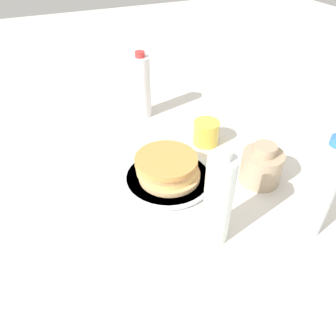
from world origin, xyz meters
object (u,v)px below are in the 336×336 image
Objects in this scene: juice_glass at (206,133)px; cream_jug at (261,166)px; water_bottle_near at (320,190)px; water_bottle_mid at (142,87)px; plate at (168,177)px; water_bottle_far at (218,201)px; pancake_stack at (167,166)px.

cream_jug reaches higher than juice_glass.
water_bottle_near is 0.68m from water_bottle_mid.
plate is at bearing 65.80° from cream_jug.
water_bottle_near reaches higher than water_bottle_far.
cream_jug is 0.25m from water_bottle_far.
plate is at bearing 170.51° from water_bottle_mid.
water_bottle_near reaches higher than pancake_stack.
plate is 0.25m from cream_jug.
plate is 0.04m from pancake_stack.
water_bottle_near is at bearing -142.49° from plate.
water_bottle_near is at bearing 178.70° from cream_jug.
water_bottle_near is (-0.29, -0.22, 0.08)m from pancake_stack.
water_bottle_mid is (0.37, -0.06, 0.06)m from pancake_stack.
water_bottle_far is at bearing 119.99° from cream_jug.
pancake_stack is 1.56× the size of cream_jug.
water_bottle_mid reaches higher than plate.
cream_jug reaches higher than pancake_stack.
juice_glass is at bearing 11.85° from cream_jug.
pancake_stack is at bearing 37.43° from water_bottle_near.
cream_jug is at bearing -1.30° from water_bottle_near.
cream_jug is (-0.22, -0.05, 0.01)m from juice_glass.
water_bottle_far is at bearing 175.54° from water_bottle_mid.
water_bottle_far reaches higher than cream_jug.
water_bottle_mid is at bearing -9.73° from pancake_stack.
water_bottle_far is (-0.22, -0.02, 0.11)m from plate.
juice_glass is (0.12, -0.18, -0.01)m from pancake_stack.
cream_jug is 0.45× the size of water_bottle_near.
plate is 3.10× the size of juice_glass.
pancake_stack is at bearing 65.40° from cream_jug.
water_bottle_near reaches higher than juice_glass.
water_bottle_far is (0.07, 0.21, -0.01)m from water_bottle_near.
water_bottle_near reaches higher than plate.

